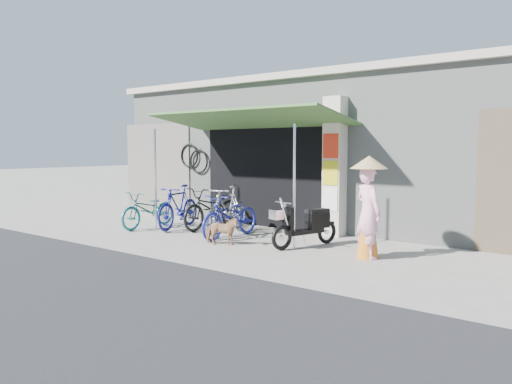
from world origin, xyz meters
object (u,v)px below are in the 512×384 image
Objects in this scene: bike_blue at (178,207)px; bike_teal at (149,209)px; bike_black at (213,208)px; nun at (368,208)px; bike_navy at (231,216)px; bike_silver at (227,210)px; moped at (307,225)px; street_dog at (222,231)px.

bike_teal is at bearing -166.21° from bike_blue.
bike_black is 4.37m from nun.
bike_black is 1.07× the size of nun.
bike_blue is 0.97× the size of nun.
nun is at bearing -4.21° from bike_teal.
bike_navy is at bearing -0.79° from bike_teal.
nun is (3.18, -0.10, 0.41)m from bike_navy.
nun is at bearing -10.83° from bike_black.
bike_black reaches higher than bike_navy.
bike_silver is 2.15m from moped.
bike_silver is (0.76, -0.36, 0.04)m from bike_black.
bike_teal is 0.74m from bike_blue.
bike_silver is (1.43, 0.11, 0.02)m from bike_blue.
bike_silver is at bearing 7.58° from bike_teal.
moped is (2.14, -0.14, -0.13)m from bike_silver.
bike_navy is at bearing -51.09° from bike_silver.
bike_teal is at bearing 29.80° from nun.
bike_silver reaches higher than bike_teal.
bike_silver is 1.01× the size of nun.
bike_blue is 4.97m from nun.
nun reaches higher than bike_navy.
bike_navy is (1.77, -0.17, -0.05)m from bike_blue.
nun is at bearing -104.80° from street_dog.
bike_blue is (0.65, 0.35, 0.07)m from bike_teal.
bike_navy reaches higher than moped.
bike_blue is at bearing 23.09° from bike_teal.
bike_silver is at bearing -9.68° from bike_blue.
bike_silver is 1.01× the size of bike_navy.
bike_blue is 0.91× the size of bike_black.
bike_teal is 0.95× the size of bike_navy.
street_dog is at bearing -16.43° from bike_teal.
bike_teal is 1.55m from bike_black.
nun is at bearing 7.43° from moped.
street_dog is 1.67m from moped.
bike_teal is at bearing -178.89° from bike_silver.
street_dog is at bearing 42.12° from nun.
bike_navy is 1.00× the size of nun.
bike_black is at bearing 148.67° from bike_navy.
street_dog is 2.92m from nun.
bike_navy is 0.87m from street_dog.
bike_blue is at bearing 173.33° from bike_navy.
bike_blue is 1.78m from bike_navy.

